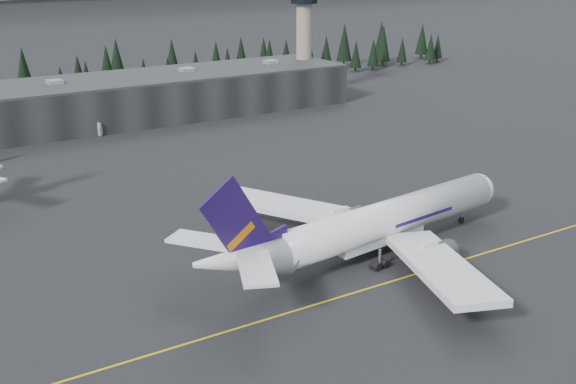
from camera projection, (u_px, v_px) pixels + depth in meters
ground at (359, 284)px, 109.01m from camera, size 1400.00×1400.00×0.00m
taxiline at (367, 289)px, 107.41m from camera, size 400.00×0.40×0.02m
terminal at (92, 102)px, 206.98m from camera, size 160.00×30.00×12.60m
control_tower at (304, 27)px, 242.02m from camera, size 10.00×10.00×37.70m
treeline at (56, 80)px, 236.19m from camera, size 360.00×20.00×15.00m
jet_main at (366, 226)px, 116.80m from camera, size 65.20×59.89×19.20m
gse_vehicle_b at (100, 134)px, 195.14m from camera, size 4.14×3.15×1.31m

